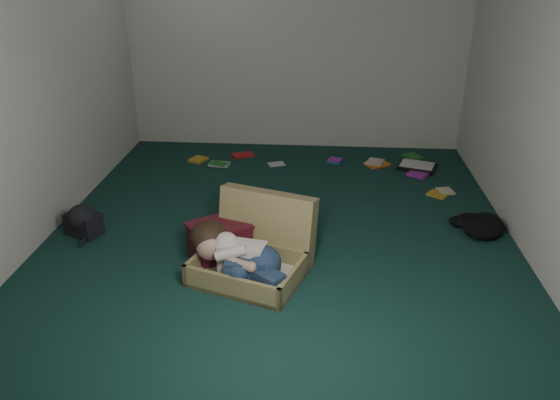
# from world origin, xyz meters

# --- Properties ---
(floor) EXTENTS (4.50, 4.50, 0.00)m
(floor) POSITION_xyz_m (0.00, 0.00, 0.00)
(floor) COLOR #12332D
(floor) RESTS_ON ground
(wall_back) EXTENTS (4.50, 0.00, 4.50)m
(wall_back) POSITION_xyz_m (0.00, 2.25, 1.30)
(wall_back) COLOR silver
(wall_back) RESTS_ON ground
(wall_front) EXTENTS (4.50, 0.00, 4.50)m
(wall_front) POSITION_xyz_m (0.00, -2.25, 1.30)
(wall_front) COLOR silver
(wall_front) RESTS_ON ground
(wall_left) EXTENTS (0.00, 4.50, 4.50)m
(wall_left) POSITION_xyz_m (-2.00, 0.00, 1.30)
(wall_left) COLOR silver
(wall_left) RESTS_ON ground
(wall_right) EXTENTS (0.00, 4.50, 4.50)m
(wall_right) POSITION_xyz_m (2.00, 0.00, 1.30)
(wall_right) COLOR silver
(wall_right) RESTS_ON ground
(suitcase) EXTENTS (0.98, 0.97, 0.57)m
(suitcase) POSITION_xyz_m (-0.14, -0.68, 0.17)
(suitcase) COLOR #988A54
(suitcase) RESTS_ON floor
(person) EXTENTS (0.78, 0.60, 0.36)m
(person) POSITION_xyz_m (-0.26, -0.85, 0.22)
(person) COLOR white
(person) RESTS_ON suitcase
(maroon_bin) EXTENTS (0.57, 0.55, 0.31)m
(maroon_bin) POSITION_xyz_m (-0.45, -0.55, 0.16)
(maroon_bin) COLOR #490F1A
(maroon_bin) RESTS_ON floor
(backpack) EXTENTS (0.44, 0.40, 0.21)m
(backpack) POSITION_xyz_m (-1.70, -0.23, 0.11)
(backpack) COLOR black
(backpack) RESTS_ON floor
(clothing_pile) EXTENTS (0.46, 0.39, 0.13)m
(clothing_pile) POSITION_xyz_m (1.70, 0.07, 0.07)
(clothing_pile) COLOR black
(clothing_pile) RESTS_ON floor
(paper_tray) EXTENTS (0.47, 0.41, 0.06)m
(paper_tray) POSITION_xyz_m (1.42, 1.55, 0.03)
(paper_tray) COLOR black
(paper_tray) RESTS_ON floor
(book_scatter) EXTENTS (2.90, 1.30, 0.02)m
(book_scatter) POSITION_xyz_m (0.57, 1.50, 0.01)
(book_scatter) COLOR gold
(book_scatter) RESTS_ON floor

